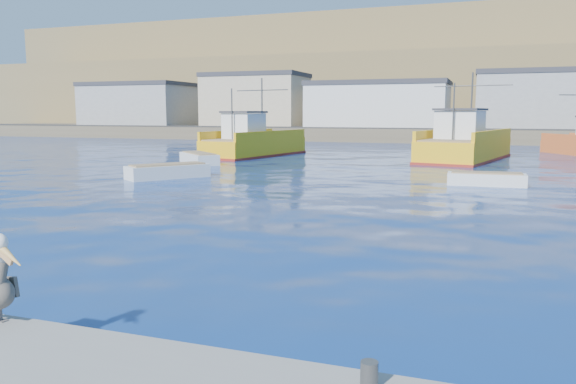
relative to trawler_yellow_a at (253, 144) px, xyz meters
The scene contains 8 objects.
ground 36.20m from the trawler_yellow_a, 67.11° to the right, with size 260.00×260.00×0.00m, color navy.
dock_bollards 39.56m from the trawler_yellow_a, 68.23° to the right, with size 36.20×0.20×0.30m.
far_shore 77.57m from the trawler_yellow_a, 79.49° to the left, with size 200.00×81.00×24.00m.
trawler_yellow_a is the anchor object (origin of this frame).
trawler_yellow_b 16.62m from the trawler_yellow_a, ahead, with size 6.79×12.97×6.65m.
skiff_left 16.27m from the trawler_yellow_a, 83.51° to the right, with size 3.80×4.46×0.95m.
skiff_mid 22.74m from the trawler_yellow_a, 36.81° to the right, with size 3.69×1.39×0.79m.
skiff_extra 7.85m from the trawler_yellow_a, 95.98° to the right, with size 4.23×4.14×0.95m.
Camera 1 is at (4.12, -9.22, 3.52)m, focal length 35.00 mm.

